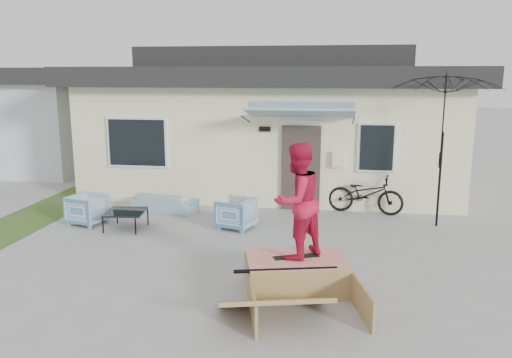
# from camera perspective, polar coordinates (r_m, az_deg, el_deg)

# --- Properties ---
(ground) EXTENTS (90.00, 90.00, 0.00)m
(ground) POSITION_cam_1_polar(r_m,az_deg,el_deg) (8.92, -3.76, -10.49)
(ground) COLOR #969696
(ground) RESTS_ON ground
(grass_strip) EXTENTS (1.40, 8.00, 0.01)m
(grass_strip) POSITION_cam_1_polar(r_m,az_deg,el_deg) (12.73, -25.22, -4.76)
(grass_strip) COLOR #345421
(grass_strip) RESTS_ON ground
(house) EXTENTS (10.80, 8.49, 4.10)m
(house) POSITION_cam_1_polar(r_m,az_deg,el_deg) (16.21, 2.35, 6.65)
(house) COLOR #EDEBB3
(house) RESTS_ON ground
(neighbor_house) EXTENTS (8.60, 7.60, 3.50)m
(neighbor_house) POSITION_cam_1_polar(r_m,az_deg,el_deg) (21.93, -25.57, 6.43)
(neighbor_house) COLOR silver
(neighbor_house) RESTS_ON ground
(loveseat) EXTENTS (1.66, 0.71, 0.63)m
(loveseat) POSITION_cam_1_polar(r_m,az_deg,el_deg) (12.88, -10.08, -2.19)
(loveseat) COLOR teal
(loveseat) RESTS_ON ground
(armchair_left) EXTENTS (0.84, 0.87, 0.75)m
(armchair_left) POSITION_cam_1_polar(r_m,az_deg,el_deg) (12.22, -18.07, -3.06)
(armchair_left) COLOR teal
(armchair_left) RESTS_ON ground
(armchair_right) EXTENTS (0.85, 0.88, 0.74)m
(armchair_right) POSITION_cam_1_polar(r_m,az_deg,el_deg) (11.33, -2.23, -3.64)
(armchair_right) COLOR teal
(armchair_right) RESTS_ON ground
(coffee_table) EXTENTS (0.91, 0.91, 0.40)m
(coffee_table) POSITION_cam_1_polar(r_m,az_deg,el_deg) (11.66, -14.15, -4.41)
(coffee_table) COLOR black
(coffee_table) RESTS_ON ground
(bicycle) EXTENTS (1.89, 0.95, 1.16)m
(bicycle) POSITION_cam_1_polar(r_m,az_deg,el_deg) (12.75, 12.01, -1.18)
(bicycle) COLOR black
(bicycle) RESTS_ON ground
(patio_umbrella) EXTENTS (2.31, 2.13, 2.20)m
(patio_umbrella) POSITION_cam_1_polar(r_m,az_deg,el_deg) (11.92, 19.82, 3.21)
(patio_umbrella) COLOR black
(patio_umbrella) RESTS_ON ground
(skate_ramp) EXTENTS (1.98, 2.36, 0.51)m
(skate_ramp) POSITION_cam_1_polar(r_m,az_deg,el_deg) (8.27, 4.48, -10.41)
(skate_ramp) COLOR olive
(skate_ramp) RESTS_ON ground
(skateboard) EXTENTS (0.74, 0.44, 0.05)m
(skateboard) POSITION_cam_1_polar(r_m,az_deg,el_deg) (8.22, 4.45, -8.48)
(skateboard) COLOR black
(skateboard) RESTS_ON skate_ramp
(skater) EXTENTS (1.09, 1.11, 1.80)m
(skater) POSITION_cam_1_polar(r_m,az_deg,el_deg) (7.95, 4.55, -2.24)
(skater) COLOR #C1153A
(skater) RESTS_ON skateboard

